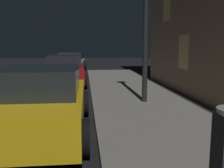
# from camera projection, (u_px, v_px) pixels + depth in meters

# --- Properties ---
(car_yellow_cab) EXTENTS (2.04, 4.10, 1.43)m
(car_yellow_cab) POSITION_uv_depth(u_px,v_px,m) (41.00, 101.00, 5.34)
(car_yellow_cab) COLOR gold
(car_yellow_cab) RESTS_ON ground
(car_red) EXTENTS (2.07, 4.33, 1.43)m
(car_red) POSITION_uv_depth(u_px,v_px,m) (65.00, 70.00, 12.13)
(car_red) COLOR maroon
(car_red) RESTS_ON ground
(car_silver) EXTENTS (2.16, 4.43, 1.43)m
(car_silver) POSITION_uv_depth(u_px,v_px,m) (71.00, 63.00, 17.69)
(car_silver) COLOR #B7B7BF
(car_silver) RESTS_ON ground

